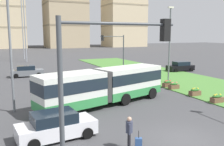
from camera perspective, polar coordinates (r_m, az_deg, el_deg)
The scene contains 17 objects.
ground_plane at distance 15.02m, azimuth 16.11°, elevation -14.57°, with size 260.00×260.00×0.00m, color #424244.
grass_median at distance 29.98m, azimuth 21.51°, elevation -2.97°, with size 10.00×70.00×0.08m, color #4C8438.
articulated_bus at distance 20.68m, azimuth -1.78°, elevation -2.92°, with size 12.01×5.55×3.00m.
car_black_sedan at distance 41.24m, azimuth 15.59°, elevation 1.44°, with size 4.47×2.16×1.58m.
car_white_van at distance 14.64m, azimuth -12.85°, elevation -11.88°, with size 4.57×2.40×1.58m.
car_grey_wagon at distance 36.64m, azimuth -19.11°, elevation 0.37°, with size 4.52×2.27×1.58m.
pedestrian_crossing at distance 13.03m, azimuth 4.01°, elevation -13.17°, with size 0.36×0.53×1.74m.
rolling_suitcase at distance 13.35m, azimuth 6.16°, elevation -15.86°, with size 0.43×0.37×0.97m.
flower_planter_1 at distance 23.25m, azimuth 23.17°, elevation -5.42°, with size 1.10×0.56×0.74m.
flower_planter_2 at distance 25.08m, azimuth 18.68°, elevation -4.15°, with size 1.10×0.56×0.74m.
flower_planter_3 at distance 27.45m, azimuth 14.15°, elevation -2.84°, with size 1.10×0.56×0.74m.
flower_planter_4 at distance 28.30m, azimuth 12.78°, elevation -2.44°, with size 1.10×0.56×0.74m.
traffic_light_near_left at distance 8.10m, azimuth -2.65°, elevation -1.59°, with size 4.22×0.28×6.45m.
traffic_light_far_right at distance 35.82m, azimuth 0.94°, elevation 5.91°, with size 3.72×0.28×5.82m.
streetlight_left at distance 19.72m, azimuth -22.52°, elevation 5.71°, with size 0.70×0.28×9.16m.
streetlight_median at distance 30.86m, azimuth 13.21°, elevation 7.10°, with size 0.70×0.28×9.18m.
apartment_tower_eastcentre at distance 123.59m, azimuth 2.78°, elevation 15.16°, with size 18.57×14.92×38.58m.
Camera 1 is at (-9.08, -10.41, 5.90)m, focal length 39.42 mm.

